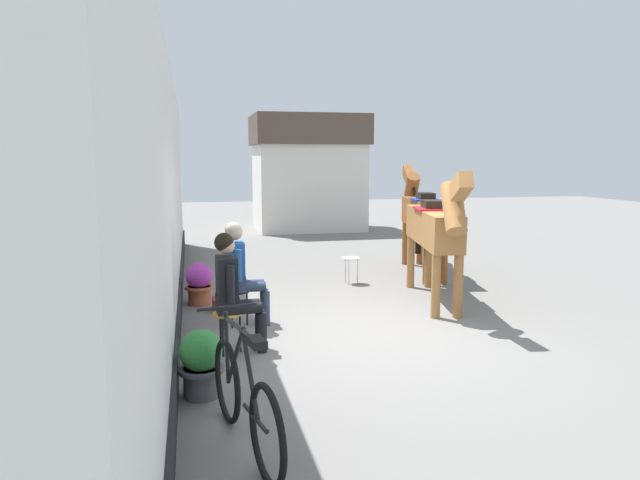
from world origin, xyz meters
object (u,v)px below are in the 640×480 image
saddled_horse_far (422,213)px  flower_planter_far (199,283)px  spare_stool_white (351,261)px  flower_planter_near (201,362)px  saddled_horse_near (435,228)px  leaning_bicycle (245,400)px  seated_visitor_far (241,268)px  seated_visitor_near (233,286)px  satchel_bag (217,305)px

saddled_horse_far → flower_planter_far: size_ratio=4.65×
saddled_horse_far → flower_planter_far: bearing=-159.2°
spare_stool_white → flower_planter_near: bearing=-120.9°
saddled_horse_near → saddled_horse_far: 2.45m
leaning_bicycle → saddled_horse_far: bearing=57.3°
saddled_horse_far → leaning_bicycle: size_ratio=1.71×
flower_planter_near → spare_stool_white: (2.69, 4.49, 0.07)m
flower_planter_far → spare_stool_white: (2.65, 0.94, 0.07)m
saddled_horse_near → flower_planter_near: (-3.55, -2.84, -0.82)m
seated_visitor_far → saddled_horse_far: bearing=37.7°
flower_planter_near → spare_stool_white: size_ratio=1.39×
seated_visitor_far → leaning_bicycle: bearing=-94.5°
seated_visitor_near → saddled_horse_far: saddled_horse_far is taller
seated_visitor_near → flower_planter_near: 1.32m
satchel_bag → saddled_horse_far: bearing=-64.3°
saddled_horse_far → seated_visitor_far: bearing=-142.3°
seated_visitor_near → spare_stool_white: (2.31, 3.31, -0.38)m
saddled_horse_near → satchel_bag: saddled_horse_near is taller
seated_visitor_far → spare_stool_white: 3.09m
flower_planter_far → seated_visitor_far: bearing=-67.5°
seated_visitor_far → spare_stool_white: (2.12, 2.22, -0.38)m
flower_planter_near → satchel_bag: 3.07m
saddled_horse_near → flower_planter_near: bearing=-141.3°
saddled_horse_far → leaning_bicycle: (-4.01, -6.26, -0.76)m
seated_visitor_far → flower_planter_far: size_ratio=2.17×
satchel_bag → seated_visitor_near: bearing=-178.9°
flower_planter_far → flower_planter_near: bearing=-90.7°
seated_visitor_far → saddled_horse_near: bearing=10.8°
saddled_horse_far → leaning_bicycle: bearing=-122.7°
seated_visitor_far → flower_planter_far: 1.45m
flower_planter_far → satchel_bag: (0.24, -0.50, -0.23)m
spare_stool_white → satchel_bag: (-2.41, -1.45, -0.30)m
seated_visitor_far → leaning_bicycle: size_ratio=0.80×
seated_visitor_far → saddled_horse_near: size_ratio=0.47×
seated_visitor_near → flower_planter_near: size_ratio=2.17×
seated_visitor_near → flower_planter_near: bearing=-108.0°
saddled_horse_far → flower_planter_near: saddled_horse_far is taller
saddled_horse_far → spare_stool_white: (-1.62, -0.68, -0.76)m
flower_planter_far → satchel_bag: flower_planter_far is taller
saddled_horse_far → satchel_bag: size_ratio=10.63×
saddled_horse_near → leaning_bicycle: saddled_horse_near is taller
saddled_horse_far → spare_stool_white: 1.92m
saddled_horse_near → flower_planter_near: 4.63m
flower_planter_near → spare_stool_white: flower_planter_near is taller
seated_visitor_far → flower_planter_far: (-0.53, 1.27, -0.44)m
satchel_bag → saddled_horse_near: bearing=-95.6°
seated_visitor_far → saddled_horse_far: (3.75, 2.90, 0.38)m
flower_planter_near → flower_planter_far: size_ratio=1.00×
seated_visitor_far → saddled_horse_near: saddled_horse_near is taller
flower_planter_far → spare_stool_white: 2.82m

